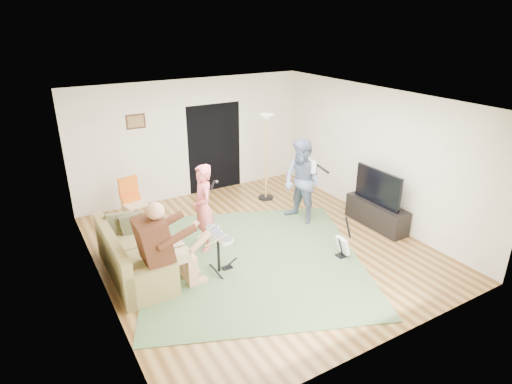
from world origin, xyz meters
TOP-DOWN VIEW (x-y plane):
  - floor at (0.00, 0.00)m, footprint 6.00×6.00m
  - walls at (0.00, 0.00)m, footprint 5.50×6.00m
  - ceiling at (0.00, 0.00)m, footprint 6.00×6.00m
  - window_blinds at (-2.74, 0.20)m, footprint 0.00×2.05m
  - doorway at (0.55, 2.99)m, footprint 2.10×0.00m
  - picture_frame at (-1.25, 2.99)m, footprint 0.42×0.03m
  - area_rug at (-0.33, -0.36)m, footprint 4.86×4.97m
  - sofa at (-2.29, 0.26)m, footprint 0.82×1.98m
  - drummer at (-1.86, -0.39)m, footprint 0.96×0.54m
  - drum_kit at (-1.00, -0.39)m, footprint 0.40×0.72m
  - singer at (-0.87, 0.47)m, footprint 0.47×0.64m
  - microphone at (-0.67, 0.47)m, footprint 0.06×0.06m
  - guitarist at (1.31, 0.49)m, footprint 0.83×0.97m
  - guitar_held at (1.51, 0.49)m, footprint 0.25×0.61m
  - guitar_spare at (1.10, -1.05)m, footprint 0.28×0.25m
  - torchiere_lamp at (1.30, 1.87)m, footprint 0.35×0.35m
  - dining_chair at (-1.70, 2.10)m, footprint 0.49×0.51m
  - tv_cabinet at (2.50, -0.46)m, footprint 0.40×1.40m
  - television at (2.45, -0.46)m, footprint 0.06×1.14m

SIDE VIEW (x-z plane):
  - floor at x=0.00m, z-range 0.00..0.00m
  - area_rug at x=-0.33m, z-range 0.00..0.02m
  - guitar_spare at x=1.10m, z-range -0.17..0.61m
  - tv_cabinet at x=2.50m, z-range 0.00..0.50m
  - sofa at x=-2.29m, z-range -0.13..0.67m
  - drum_kit at x=-1.00m, z-range -0.05..0.70m
  - dining_chair at x=-1.70m, z-range -0.14..0.84m
  - drummer at x=-1.86m, z-range -0.16..1.32m
  - singer at x=-0.87m, z-range 0.00..1.61m
  - television at x=2.45m, z-range 0.50..1.20m
  - guitarist at x=1.31m, z-range 0.00..1.74m
  - doorway at x=0.55m, z-range 0.00..2.10m
  - guitar_held at x=1.51m, z-range 1.05..1.31m
  - microphone at x=-0.67m, z-range 1.08..1.32m
  - walls at x=0.00m, z-range 0.00..2.70m
  - torchiere_lamp at x=1.30m, z-range 0.37..2.35m
  - window_blinds at x=-2.74m, z-range 0.53..2.58m
  - picture_frame at x=-1.25m, z-range 1.74..2.06m
  - ceiling at x=0.00m, z-range 2.70..2.70m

